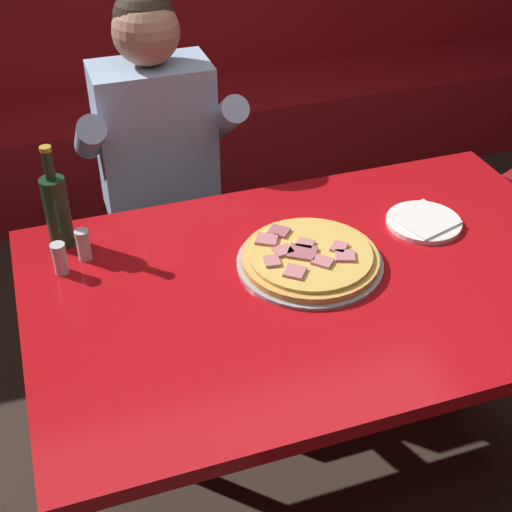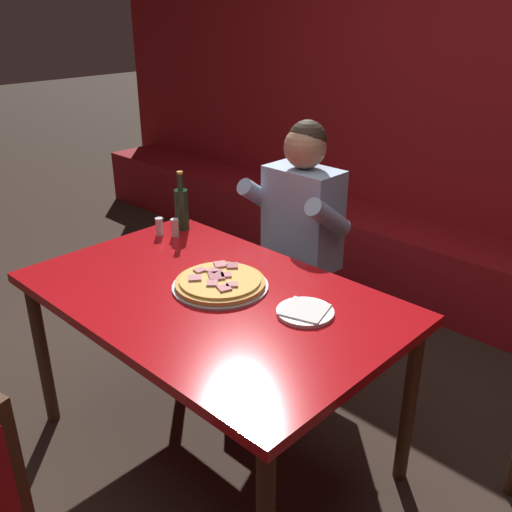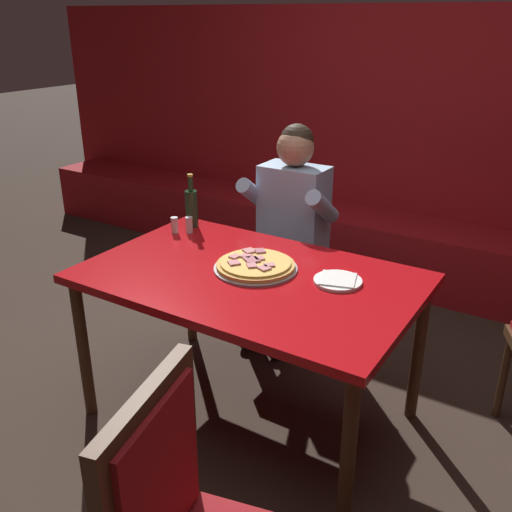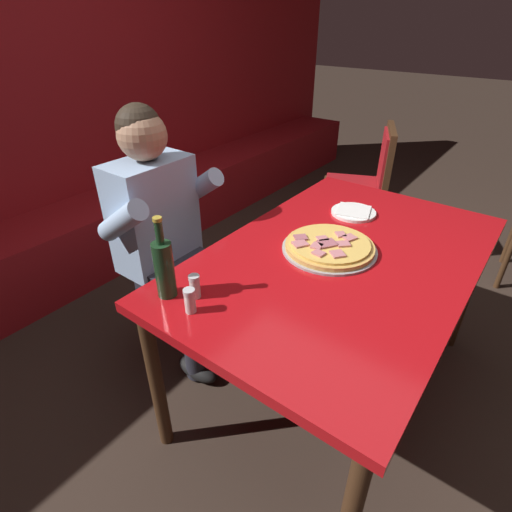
% 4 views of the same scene
% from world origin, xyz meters
% --- Properties ---
extents(ground_plane, '(24.00, 24.00, 0.00)m').
position_xyz_m(ground_plane, '(0.00, 0.00, 0.00)').
color(ground_plane, '#33261E').
extents(booth_wall_panel, '(6.80, 0.16, 1.90)m').
position_xyz_m(booth_wall_panel, '(0.00, 2.18, 0.95)').
color(booth_wall_panel, maroon).
rests_on(booth_wall_panel, ground_plane).
extents(booth_bench, '(6.46, 0.48, 0.46)m').
position_xyz_m(booth_bench, '(0.00, 1.86, 0.23)').
color(booth_bench, maroon).
rests_on(booth_bench, ground_plane).
extents(main_dining_table, '(1.48, 0.94, 0.76)m').
position_xyz_m(main_dining_table, '(0.00, 0.00, 0.69)').
color(main_dining_table, '#422816').
rests_on(main_dining_table, ground_plane).
extents(pizza, '(0.38, 0.38, 0.05)m').
position_xyz_m(pizza, '(-0.01, 0.06, 0.78)').
color(pizza, '#9E9EA3').
rests_on(pizza, main_dining_table).
extents(plate_white_paper, '(0.21, 0.21, 0.02)m').
position_xyz_m(plate_white_paper, '(0.37, 0.13, 0.77)').
color(plate_white_paper, white).
rests_on(plate_white_paper, main_dining_table).
extents(beer_bottle, '(0.07, 0.07, 0.29)m').
position_xyz_m(beer_bottle, '(-0.60, 0.36, 0.87)').
color(beer_bottle, '#19381E').
rests_on(beer_bottle, main_dining_table).
extents(shaker_red_pepper_flakes, '(0.04, 0.04, 0.09)m').
position_xyz_m(shaker_red_pepper_flakes, '(-0.62, 0.23, 0.80)').
color(shaker_red_pepper_flakes, silver).
rests_on(shaker_red_pepper_flakes, main_dining_table).
extents(shaker_parmesan, '(0.04, 0.04, 0.09)m').
position_xyz_m(shaker_parmesan, '(-0.55, 0.27, 0.80)').
color(shaker_parmesan, silver).
rests_on(shaker_parmesan, main_dining_table).
extents(diner_seated_blue_shirt, '(0.53, 0.53, 1.27)m').
position_xyz_m(diner_seated_blue_shirt, '(-0.24, 0.77, 0.71)').
color(diner_seated_blue_shirt, black).
rests_on(diner_seated_blue_shirt, ground_plane).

